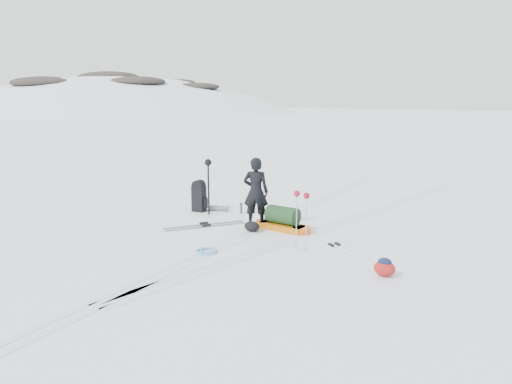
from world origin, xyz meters
TOP-DOWN VIEW (x-y plane):
  - ground at (0.00, 0.00)m, footprint 200.00×200.00m
  - ski_tracks at (0.61, 0.88)m, footprint 3.38×17.97m
  - skier at (-0.24, 0.41)m, footprint 0.72×0.61m
  - pulk_sled at (0.50, 0.45)m, footprint 1.49×0.53m
  - expedition_rucksack at (-2.33, 0.86)m, footprint 0.86×0.65m
  - ski_poles_black at (-1.93, 0.69)m, footprint 0.18×0.20m
  - ski_poles_silver at (1.67, -0.81)m, footprint 0.39×0.21m
  - touring_skis_grey at (-1.25, -0.31)m, footprint 1.36×1.85m
  - touring_skis_white at (2.07, -0.05)m, footprint 1.45×1.07m
  - rope_coil at (0.09, -1.87)m, footprint 0.46×0.46m
  - small_daypack at (3.56, -1.20)m, footprint 0.48×0.44m
  - thermos_pair at (-1.18, 1.30)m, footprint 0.29×0.19m
  - stuff_sack at (-0.02, -0.08)m, footprint 0.45×0.39m

SIDE VIEW (x-z plane):
  - ground at x=0.00m, z-range 0.00..0.00m
  - ski_tracks at x=0.61m, z-range 0.00..0.01m
  - touring_skis_white at x=2.07m, z-range -0.02..0.04m
  - touring_skis_grey at x=-1.25m, z-range -0.02..0.05m
  - rope_coil at x=0.09m, z-range 0.00..0.05m
  - stuff_sack at x=-0.02m, z-range 0.00..0.24m
  - thermos_pair at x=-1.18m, z-range -0.01..0.28m
  - small_daypack at x=3.56m, z-range -0.01..0.33m
  - pulk_sled at x=0.50m, z-range -0.07..0.50m
  - expedition_rucksack at x=-2.33m, z-range -0.03..0.84m
  - skier at x=-0.24m, z-range 0.00..1.68m
  - ski_poles_silver at x=1.67m, z-range 0.42..1.68m
  - ski_poles_black at x=-1.93m, z-range 0.47..1.97m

